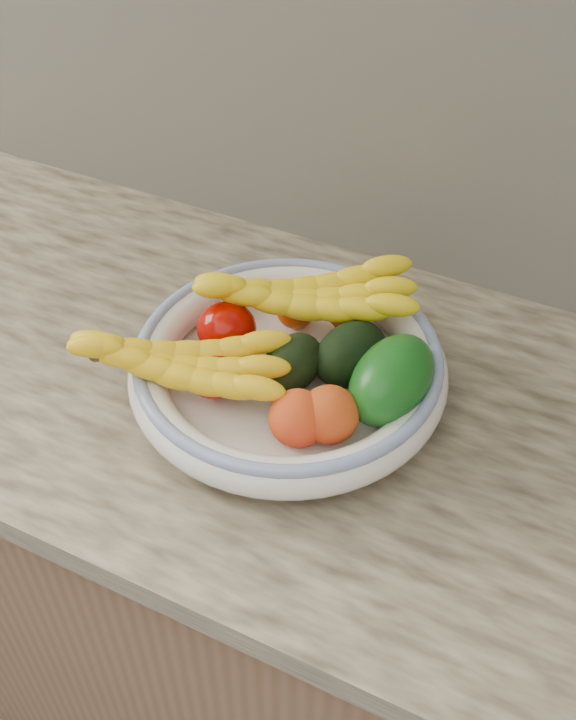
# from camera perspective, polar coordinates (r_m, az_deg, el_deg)

# --- Properties ---
(kitchen_counter) EXTENTS (2.44, 0.66, 1.40)m
(kitchen_counter) POSITION_cam_1_polar(r_m,az_deg,el_deg) (1.38, 0.48, -14.39)
(kitchen_counter) COLOR brown
(kitchen_counter) RESTS_ON ground
(fruit_bowl) EXTENTS (0.39, 0.39, 0.08)m
(fruit_bowl) POSITION_cam_1_polar(r_m,az_deg,el_deg) (0.98, -0.00, -0.48)
(fruit_bowl) COLOR white
(fruit_bowl) RESTS_ON kitchen_counter
(clementine_back_left) EXTENTS (0.05, 0.05, 0.05)m
(clementine_back_left) POSITION_cam_1_polar(r_m,az_deg,el_deg) (1.05, 0.54, 3.53)
(clementine_back_left) COLOR #DC4504
(clementine_back_left) RESTS_ON fruit_bowl
(clementine_back_right) EXTENTS (0.06, 0.06, 0.04)m
(clementine_back_right) POSITION_cam_1_polar(r_m,az_deg,el_deg) (1.05, 4.10, 3.33)
(clementine_back_right) COLOR #F15E05
(clementine_back_right) RESTS_ON fruit_bowl
(tomato_left) EXTENTS (0.09, 0.09, 0.07)m
(tomato_left) POSITION_cam_1_polar(r_m,az_deg,el_deg) (1.01, -4.39, 2.23)
(tomato_left) COLOR #A00700
(tomato_left) RESTS_ON fruit_bowl
(tomato_near_left) EXTENTS (0.07, 0.07, 0.06)m
(tomato_near_left) POSITION_cam_1_polar(r_m,az_deg,el_deg) (0.96, -5.27, -0.94)
(tomato_near_left) COLOR #B61505
(tomato_near_left) RESTS_ON fruit_bowl
(avocado_center) EXTENTS (0.07, 0.10, 0.06)m
(avocado_center) POSITION_cam_1_polar(r_m,az_deg,el_deg) (0.96, 0.30, -0.26)
(avocado_center) COLOR black
(avocado_center) RESTS_ON fruit_bowl
(avocado_right) EXTENTS (0.10, 0.12, 0.07)m
(avocado_right) POSITION_cam_1_polar(r_m,az_deg,el_deg) (0.98, 4.43, 0.49)
(avocado_right) COLOR black
(avocado_right) RESTS_ON fruit_bowl
(green_mango) EXTENTS (0.13, 0.15, 0.12)m
(green_mango) POSITION_cam_1_polar(r_m,az_deg,el_deg) (0.93, 7.38, -1.41)
(green_mango) COLOR #0E4F11
(green_mango) RESTS_ON fruit_bowl
(peach_front) EXTENTS (0.09, 0.09, 0.07)m
(peach_front) POSITION_cam_1_polar(r_m,az_deg,el_deg) (0.90, 0.71, -4.16)
(peach_front) COLOR orange
(peach_front) RESTS_ON fruit_bowl
(peach_right) EXTENTS (0.07, 0.07, 0.07)m
(peach_right) POSITION_cam_1_polar(r_m,az_deg,el_deg) (0.90, 2.96, -3.89)
(peach_right) COLOR orange
(peach_right) RESTS_ON fruit_bowl
(banana_bunch_back) EXTENTS (0.31, 0.23, 0.08)m
(banana_bunch_back) POSITION_cam_1_polar(r_m,az_deg,el_deg) (1.01, 1.19, 4.23)
(banana_bunch_back) COLOR yellow
(banana_bunch_back) RESTS_ON fruit_bowl
(banana_bunch_front) EXTENTS (0.29, 0.20, 0.08)m
(banana_bunch_front) POSITION_cam_1_polar(r_m,az_deg,el_deg) (0.94, -7.65, -0.52)
(banana_bunch_front) COLOR yellow
(banana_bunch_front) RESTS_ON fruit_bowl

